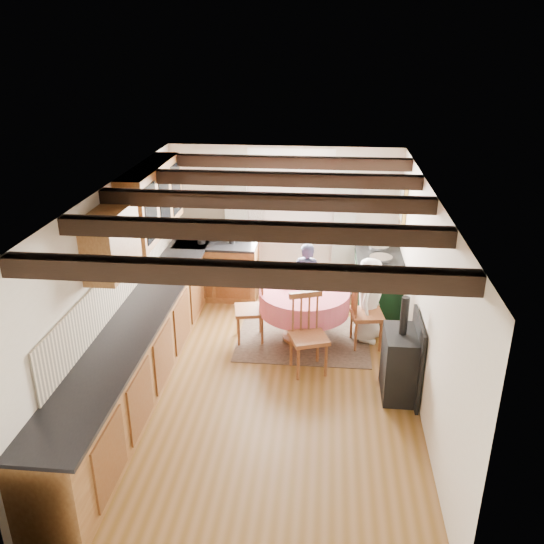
# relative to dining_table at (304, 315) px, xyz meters

# --- Properties ---
(floor) EXTENTS (3.60, 5.50, 0.00)m
(floor) POSITION_rel_dining_table_xyz_m (-0.41, -1.15, -0.37)
(floor) COLOR brown
(floor) RESTS_ON ground
(ceiling) EXTENTS (3.60, 5.50, 0.00)m
(ceiling) POSITION_rel_dining_table_xyz_m (-0.41, -1.15, 2.03)
(ceiling) COLOR white
(ceiling) RESTS_ON ground
(wall_back) EXTENTS (3.60, 0.00, 2.40)m
(wall_back) POSITION_rel_dining_table_xyz_m (-0.41, 1.60, 0.83)
(wall_back) COLOR silver
(wall_back) RESTS_ON ground
(wall_front) EXTENTS (3.60, 0.00, 2.40)m
(wall_front) POSITION_rel_dining_table_xyz_m (-0.41, -3.90, 0.83)
(wall_front) COLOR silver
(wall_front) RESTS_ON ground
(wall_left) EXTENTS (0.00, 5.50, 2.40)m
(wall_left) POSITION_rel_dining_table_xyz_m (-2.21, -1.15, 0.83)
(wall_left) COLOR silver
(wall_left) RESTS_ON ground
(wall_right) EXTENTS (0.00, 5.50, 2.40)m
(wall_right) POSITION_rel_dining_table_xyz_m (1.39, -1.15, 0.83)
(wall_right) COLOR silver
(wall_right) RESTS_ON ground
(beam_a) EXTENTS (3.60, 0.16, 0.16)m
(beam_a) POSITION_rel_dining_table_xyz_m (-0.41, -3.15, 1.94)
(beam_a) COLOR black
(beam_a) RESTS_ON ceiling
(beam_b) EXTENTS (3.60, 0.16, 0.16)m
(beam_b) POSITION_rel_dining_table_xyz_m (-0.41, -2.15, 1.94)
(beam_b) COLOR black
(beam_b) RESTS_ON ceiling
(beam_c) EXTENTS (3.60, 0.16, 0.16)m
(beam_c) POSITION_rel_dining_table_xyz_m (-0.41, -1.15, 1.94)
(beam_c) COLOR black
(beam_c) RESTS_ON ceiling
(beam_d) EXTENTS (3.60, 0.16, 0.16)m
(beam_d) POSITION_rel_dining_table_xyz_m (-0.41, -0.15, 1.94)
(beam_d) COLOR black
(beam_d) RESTS_ON ceiling
(beam_e) EXTENTS (3.60, 0.16, 0.16)m
(beam_e) POSITION_rel_dining_table_xyz_m (-0.41, 0.85, 1.94)
(beam_e) COLOR black
(beam_e) RESTS_ON ceiling
(splash_left) EXTENTS (0.02, 4.50, 0.55)m
(splash_left) POSITION_rel_dining_table_xyz_m (-2.19, -0.85, 0.83)
(splash_left) COLOR beige
(splash_left) RESTS_ON wall_left
(splash_back) EXTENTS (1.40, 0.02, 0.55)m
(splash_back) POSITION_rel_dining_table_xyz_m (-1.41, 1.58, 0.83)
(splash_back) COLOR beige
(splash_back) RESTS_ON wall_back
(base_cabinet_left) EXTENTS (0.60, 5.30, 0.88)m
(base_cabinet_left) POSITION_rel_dining_table_xyz_m (-1.91, -1.15, 0.07)
(base_cabinet_left) COLOR olive
(base_cabinet_left) RESTS_ON floor
(base_cabinet_back) EXTENTS (1.30, 0.60, 0.88)m
(base_cabinet_back) POSITION_rel_dining_table_xyz_m (-1.46, 1.30, 0.07)
(base_cabinet_back) COLOR olive
(base_cabinet_back) RESTS_ON floor
(worktop_left) EXTENTS (0.64, 5.30, 0.04)m
(worktop_left) POSITION_rel_dining_table_xyz_m (-1.89, -1.15, 0.53)
(worktop_left) COLOR black
(worktop_left) RESTS_ON base_cabinet_left
(worktop_back) EXTENTS (1.30, 0.64, 0.04)m
(worktop_back) POSITION_rel_dining_table_xyz_m (-1.46, 1.28, 0.53)
(worktop_back) COLOR black
(worktop_back) RESTS_ON base_cabinet_back
(wall_cabinet_glass) EXTENTS (0.34, 1.80, 0.90)m
(wall_cabinet_glass) POSITION_rel_dining_table_xyz_m (-2.04, 0.05, 1.58)
(wall_cabinet_glass) COLOR olive
(wall_cabinet_glass) RESTS_ON wall_left
(wall_cabinet_solid) EXTENTS (0.34, 0.90, 0.70)m
(wall_cabinet_solid) POSITION_rel_dining_table_xyz_m (-2.04, -1.45, 1.53)
(wall_cabinet_solid) COLOR olive
(wall_cabinet_solid) RESTS_ON wall_left
(window_frame) EXTENTS (1.34, 0.03, 1.54)m
(window_frame) POSITION_rel_dining_table_xyz_m (-0.31, 1.59, 1.23)
(window_frame) COLOR white
(window_frame) RESTS_ON wall_back
(window_pane) EXTENTS (1.20, 0.01, 1.40)m
(window_pane) POSITION_rel_dining_table_xyz_m (-0.31, 1.59, 1.23)
(window_pane) COLOR white
(window_pane) RESTS_ON wall_back
(curtain_left) EXTENTS (0.35, 0.10, 2.10)m
(curtain_left) POSITION_rel_dining_table_xyz_m (-1.16, 1.50, 0.73)
(curtain_left) COLOR silver
(curtain_left) RESTS_ON wall_back
(curtain_right) EXTENTS (0.35, 0.10, 2.10)m
(curtain_right) POSITION_rel_dining_table_xyz_m (0.54, 1.50, 0.73)
(curtain_right) COLOR silver
(curtain_right) RESTS_ON wall_back
(curtain_rod) EXTENTS (2.00, 0.03, 0.03)m
(curtain_rod) POSITION_rel_dining_table_xyz_m (-0.31, 1.50, 1.83)
(curtain_rod) COLOR black
(curtain_rod) RESTS_ON wall_back
(wall_picture) EXTENTS (0.04, 0.50, 0.60)m
(wall_picture) POSITION_rel_dining_table_xyz_m (1.36, 1.15, 1.33)
(wall_picture) COLOR gold
(wall_picture) RESTS_ON wall_right
(wall_plate) EXTENTS (0.30, 0.02, 0.30)m
(wall_plate) POSITION_rel_dining_table_xyz_m (0.64, 1.57, 1.33)
(wall_plate) COLOR silver
(wall_plate) RESTS_ON wall_back
(rug) EXTENTS (1.83, 1.42, 0.01)m
(rug) POSITION_rel_dining_table_xyz_m (0.00, 0.00, -0.37)
(rug) COLOR #332621
(rug) RESTS_ON floor
(dining_table) EXTENTS (1.23, 1.23, 0.74)m
(dining_table) POSITION_rel_dining_table_xyz_m (0.00, 0.00, 0.00)
(dining_table) COLOR #E33C7A
(dining_table) RESTS_ON floor
(chair_near) EXTENTS (0.57, 0.58, 1.03)m
(chair_near) POSITION_rel_dining_table_xyz_m (0.10, -0.81, 0.14)
(chair_near) COLOR brown
(chair_near) RESTS_ON floor
(chair_left) EXTENTS (0.51, 0.50, 0.98)m
(chair_left) POSITION_rel_dining_table_xyz_m (-0.75, -0.08, 0.12)
(chair_left) COLOR brown
(chair_left) RESTS_ON floor
(chair_right) EXTENTS (0.51, 0.49, 1.02)m
(chair_right) POSITION_rel_dining_table_xyz_m (0.85, -0.07, 0.14)
(chair_right) COLOR brown
(chair_right) RESTS_ON floor
(aga_range) EXTENTS (0.68, 1.05, 0.97)m
(aga_range) POSITION_rel_dining_table_xyz_m (1.06, 0.97, 0.11)
(aga_range) COLOR black
(aga_range) RESTS_ON floor
(cast_iron_stove) EXTENTS (0.38, 0.63, 1.27)m
(cast_iron_stove) POSITION_rel_dining_table_xyz_m (1.17, -1.20, 0.26)
(cast_iron_stove) COLOR black
(cast_iron_stove) RESTS_ON floor
(child_far) EXTENTS (0.47, 0.35, 1.17)m
(child_far) POSITION_rel_dining_table_xyz_m (0.00, 0.74, 0.21)
(child_far) COLOR #242740
(child_far) RESTS_ON floor
(child_right) EXTENTS (0.53, 0.67, 1.20)m
(child_right) POSITION_rel_dining_table_xyz_m (0.88, 0.11, 0.23)
(child_right) COLOR white
(child_right) RESTS_ON floor
(bowl_a) EXTENTS (0.28, 0.28, 0.05)m
(bowl_a) POSITION_rel_dining_table_xyz_m (-0.26, 0.14, 0.40)
(bowl_a) COLOR silver
(bowl_a) RESTS_ON dining_table
(bowl_b) EXTENTS (0.20, 0.20, 0.06)m
(bowl_b) POSITION_rel_dining_table_xyz_m (0.02, -0.06, 0.40)
(bowl_b) COLOR silver
(bowl_b) RESTS_ON dining_table
(cup) EXTENTS (0.14, 0.14, 0.09)m
(cup) POSITION_rel_dining_table_xyz_m (0.08, 0.39, 0.42)
(cup) COLOR silver
(cup) RESTS_ON dining_table
(canister_tall) EXTENTS (0.13, 0.13, 0.22)m
(canister_tall) POSITION_rel_dining_table_xyz_m (-1.68, 1.25, 0.66)
(canister_tall) COLOR #262628
(canister_tall) RESTS_ON worktop_back
(canister_wide) EXTENTS (0.19, 0.19, 0.21)m
(canister_wide) POSITION_rel_dining_table_xyz_m (-1.51, 1.43, 0.65)
(canister_wide) COLOR #262628
(canister_wide) RESTS_ON worktop_back
(canister_slim) EXTENTS (0.11, 0.11, 0.30)m
(canister_slim) POSITION_rel_dining_table_xyz_m (-1.20, 1.31, 0.70)
(canister_slim) COLOR #262628
(canister_slim) RESTS_ON worktop_back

